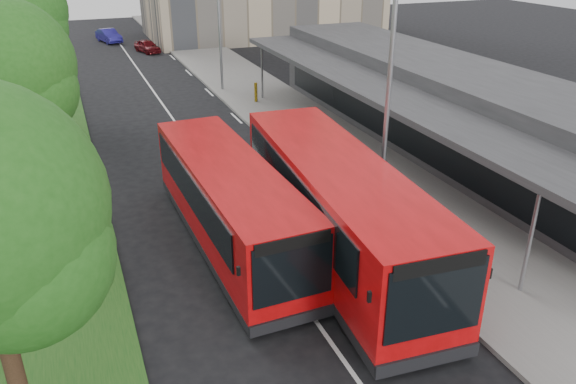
{
  "coord_description": "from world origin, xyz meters",
  "views": [
    {
      "loc": [
        -5.17,
        -12.9,
        9.38
      ],
      "look_at": [
        1.14,
        2.88,
        1.5
      ],
      "focal_mm": 35.0,
      "sensor_mm": 36.0,
      "label": 1
    }
  ],
  "objects_px": {
    "tree_mid": "(9,74)",
    "lamp_post_near": "(386,95)",
    "litter_bin": "(297,129)",
    "bollard": "(256,92)",
    "tree_far": "(18,16)",
    "bus_second": "(230,204)",
    "car_near": "(147,46)",
    "bus_main": "(337,209)",
    "lamp_post_far": "(218,16)",
    "car_far": "(109,36)"
  },
  "relations": [
    {
      "from": "tree_mid",
      "to": "car_near",
      "type": "bearing_deg",
      "value": 72.51
    },
    {
      "from": "bus_main",
      "to": "car_near",
      "type": "relative_size",
      "value": 3.65
    },
    {
      "from": "tree_mid",
      "to": "tree_far",
      "type": "xyz_separation_m",
      "value": [
        -0.0,
        12.0,
        0.52
      ]
    },
    {
      "from": "car_far",
      "to": "litter_bin",
      "type": "bearing_deg",
      "value": -95.25
    },
    {
      "from": "tree_mid",
      "to": "lamp_post_near",
      "type": "relative_size",
      "value": 0.94
    },
    {
      "from": "bus_second",
      "to": "lamp_post_near",
      "type": "bearing_deg",
      "value": -11.02
    },
    {
      "from": "tree_far",
      "to": "bus_second",
      "type": "distance_m",
      "value": 19.62
    },
    {
      "from": "car_near",
      "to": "car_far",
      "type": "bearing_deg",
      "value": 95.41
    },
    {
      "from": "tree_mid",
      "to": "lamp_post_near",
      "type": "bearing_deg",
      "value": -32.36
    },
    {
      "from": "bus_main",
      "to": "tree_mid",
      "type": "bearing_deg",
      "value": 141.92
    },
    {
      "from": "bus_main",
      "to": "bus_second",
      "type": "bearing_deg",
      "value": 150.24
    },
    {
      "from": "lamp_post_near",
      "to": "bollard",
      "type": "height_order",
      "value": "lamp_post_near"
    },
    {
      "from": "bus_main",
      "to": "litter_bin",
      "type": "relative_size",
      "value": 13.11
    },
    {
      "from": "tree_mid",
      "to": "lamp_post_far",
      "type": "height_order",
      "value": "lamp_post_far"
    },
    {
      "from": "bus_second",
      "to": "car_near",
      "type": "relative_size",
      "value": 3.21
    },
    {
      "from": "bus_main",
      "to": "bus_second",
      "type": "distance_m",
      "value": 3.47
    },
    {
      "from": "tree_far",
      "to": "lamp_post_near",
      "type": "distance_m",
      "value": 22.07
    },
    {
      "from": "tree_far",
      "to": "litter_bin",
      "type": "distance_m",
      "value": 16.18
    },
    {
      "from": "tree_mid",
      "to": "litter_bin",
      "type": "height_order",
      "value": "tree_mid"
    },
    {
      "from": "tree_far",
      "to": "bus_second",
      "type": "xyz_separation_m",
      "value": [
        6.12,
        -18.23,
        -3.89
      ]
    },
    {
      "from": "tree_far",
      "to": "car_near",
      "type": "xyz_separation_m",
      "value": [
        8.77,
        15.85,
        -4.81
      ]
    },
    {
      "from": "lamp_post_near",
      "to": "litter_bin",
      "type": "distance_m",
      "value": 10.25
    },
    {
      "from": "tree_far",
      "to": "bus_second",
      "type": "relative_size",
      "value": 0.82
    },
    {
      "from": "car_near",
      "to": "bus_second",
      "type": "bearing_deg",
      "value": -111.28
    },
    {
      "from": "lamp_post_near",
      "to": "bus_second",
      "type": "xyz_separation_m",
      "value": [
        -5.01,
        0.82,
        -3.26
      ]
    },
    {
      "from": "tree_far",
      "to": "lamp_post_far",
      "type": "height_order",
      "value": "tree_far"
    },
    {
      "from": "tree_mid",
      "to": "litter_bin",
      "type": "xyz_separation_m",
      "value": [
        12.03,
        2.28,
        -4.24
      ]
    },
    {
      "from": "tree_far",
      "to": "lamp_post_far",
      "type": "distance_m",
      "value": 11.19
    },
    {
      "from": "lamp_post_far",
      "to": "bollard",
      "type": "relative_size",
      "value": 7.0
    },
    {
      "from": "lamp_post_near",
      "to": "litter_bin",
      "type": "bearing_deg",
      "value": 84.47
    },
    {
      "from": "tree_far",
      "to": "lamp_post_near",
      "type": "bearing_deg",
      "value": -59.71
    },
    {
      "from": "lamp_post_near",
      "to": "bus_second",
      "type": "distance_m",
      "value": 6.03
    },
    {
      "from": "lamp_post_near",
      "to": "bus_main",
      "type": "xyz_separation_m",
      "value": [
        -2.13,
        -1.11,
        -3.07
      ]
    },
    {
      "from": "lamp_post_far",
      "to": "tree_far",
      "type": "bearing_deg",
      "value": -175.13
    },
    {
      "from": "car_near",
      "to": "car_far",
      "type": "height_order",
      "value": "car_far"
    },
    {
      "from": "litter_bin",
      "to": "car_far",
      "type": "bearing_deg",
      "value": 100.37
    },
    {
      "from": "tree_mid",
      "to": "car_far",
      "type": "relative_size",
      "value": 2.02
    },
    {
      "from": "litter_bin",
      "to": "bollard",
      "type": "height_order",
      "value": "bollard"
    },
    {
      "from": "bus_main",
      "to": "car_far",
      "type": "xyz_separation_m",
      "value": [
        -2.79,
        42.29,
        -1.04
      ]
    },
    {
      "from": "car_near",
      "to": "lamp_post_far",
      "type": "bearing_deg",
      "value": -97.85
    },
    {
      "from": "bus_main",
      "to": "car_near",
      "type": "xyz_separation_m",
      "value": [
        -0.22,
        36.01,
        -1.11
      ]
    },
    {
      "from": "car_near",
      "to": "litter_bin",
      "type": "bearing_deg",
      "value": -99.57
    },
    {
      "from": "lamp_post_far",
      "to": "bus_main",
      "type": "distance_m",
      "value": 21.44
    },
    {
      "from": "tree_far",
      "to": "bus_main",
      "type": "height_order",
      "value": "tree_far"
    },
    {
      "from": "car_near",
      "to": "tree_far",
      "type": "bearing_deg",
      "value": -135.8
    },
    {
      "from": "bollard",
      "to": "car_near",
      "type": "distance_m",
      "value": 18.92
    },
    {
      "from": "lamp_post_far",
      "to": "bus_second",
      "type": "relative_size",
      "value": 0.79
    },
    {
      "from": "bus_main",
      "to": "car_far",
      "type": "height_order",
      "value": "bus_main"
    },
    {
      "from": "tree_far",
      "to": "car_far",
      "type": "xyz_separation_m",
      "value": [
        6.21,
        22.13,
        -4.74
      ]
    },
    {
      "from": "lamp_post_near",
      "to": "litter_bin",
      "type": "xyz_separation_m",
      "value": [
        0.9,
        9.33,
        -4.13
      ]
    }
  ]
}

